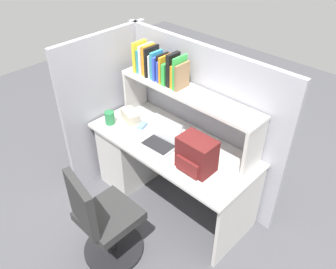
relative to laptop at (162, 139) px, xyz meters
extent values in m
plane|color=#4C4C51|center=(0.05, 0.07, -0.78)|extent=(8.00, 8.00, 0.00)
cube|color=silver|center=(0.05, 0.07, -0.07)|extent=(1.60, 0.70, 0.03)
cube|color=beige|center=(-0.50, 0.07, -0.43)|extent=(0.40, 0.64, 0.70)
cube|color=beige|center=(0.83, 0.07, -0.43)|extent=(0.03, 0.64, 0.70)
cube|color=#9E9EA8|center=(0.05, 0.45, -0.01)|extent=(1.84, 0.05, 1.55)
cube|color=#9E9EA8|center=(-0.80, 0.02, -0.01)|extent=(0.05, 1.06, 1.55)
cube|color=beige|center=(-0.65, 0.27, 0.16)|extent=(0.03, 0.28, 0.42)
cube|color=beige|center=(0.75, 0.27, 0.16)|extent=(0.03, 0.28, 0.42)
cube|color=silver|center=(0.05, 0.27, 0.38)|extent=(1.44, 0.28, 0.03)
cube|color=yellow|center=(-0.55, 0.27, 0.54)|extent=(0.04, 0.16, 0.29)
cube|color=teal|center=(-0.51, 0.27, 0.51)|extent=(0.03, 0.15, 0.23)
cube|color=white|center=(-0.48, 0.28, 0.54)|extent=(0.03, 0.17, 0.27)
cube|color=orange|center=(-0.43, 0.27, 0.54)|extent=(0.04, 0.14, 0.28)
cube|color=black|center=(-0.39, 0.27, 0.54)|extent=(0.02, 0.18, 0.28)
cube|color=white|center=(-0.36, 0.28, 0.51)|extent=(0.02, 0.16, 0.22)
cube|color=teal|center=(-0.32, 0.27, 0.53)|extent=(0.03, 0.14, 0.25)
cube|color=blue|center=(-0.29, 0.27, 0.51)|extent=(0.03, 0.17, 0.23)
cube|color=black|center=(-0.26, 0.28, 0.52)|extent=(0.02, 0.15, 0.24)
cube|color=blue|center=(-0.24, 0.26, 0.50)|extent=(0.02, 0.15, 0.20)
cube|color=orange|center=(-0.21, 0.26, 0.52)|extent=(0.02, 0.15, 0.25)
cube|color=green|center=(-0.17, 0.26, 0.50)|extent=(0.04, 0.16, 0.20)
cube|color=black|center=(-0.12, 0.26, 0.55)|extent=(0.04, 0.14, 0.30)
cube|color=orange|center=(-0.07, 0.27, 0.51)|extent=(0.03, 0.16, 0.21)
cube|color=green|center=(-0.04, 0.26, 0.54)|extent=(0.02, 0.16, 0.29)
cube|color=olive|center=(-0.01, 0.26, 0.52)|extent=(0.02, 0.17, 0.24)
cube|color=#B7BABF|center=(0.00, -0.04, -0.04)|extent=(0.32, 0.24, 0.02)
cube|color=black|center=(0.00, -0.05, -0.03)|extent=(0.28, 0.19, 0.00)
cube|color=#B7BABF|center=(0.00, 0.07, 0.07)|extent=(0.31, 0.08, 0.20)
cube|color=#3F72CC|center=(0.00, 0.07, 0.07)|extent=(0.27, 0.06, 0.16)
cube|color=#591919|center=(0.43, -0.04, 0.10)|extent=(0.30, 0.20, 0.29)
cube|color=maroon|center=(0.43, -0.14, 0.03)|extent=(0.22, 0.04, 0.13)
cube|color=#7299C6|center=(-0.32, 0.06, -0.03)|extent=(0.09, 0.12, 0.03)
cylinder|color=white|center=(0.71, -0.06, 0.00)|extent=(0.08, 0.08, 0.11)
cube|color=#BFB299|center=(-0.49, 0.06, 0.00)|extent=(0.25, 0.18, 0.10)
cylinder|color=#26723F|center=(-0.60, -0.12, 0.01)|extent=(0.10, 0.10, 0.13)
cylinder|color=black|center=(0.10, -0.72, -0.76)|extent=(0.52, 0.52, 0.04)
cylinder|color=#262628|center=(0.10, -0.72, -0.54)|extent=(0.05, 0.05, 0.41)
cube|color=#2D2D2D|center=(0.10, -0.72, -0.33)|extent=(0.44, 0.44, 0.08)
cube|color=#2D2D2D|center=(0.07, -0.92, -0.07)|extent=(0.40, 0.13, 0.44)
camera|label=1|loc=(1.73, -1.73, 1.84)|focal=36.71mm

